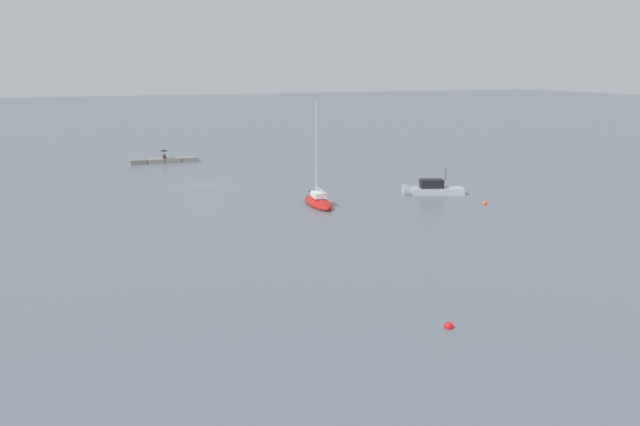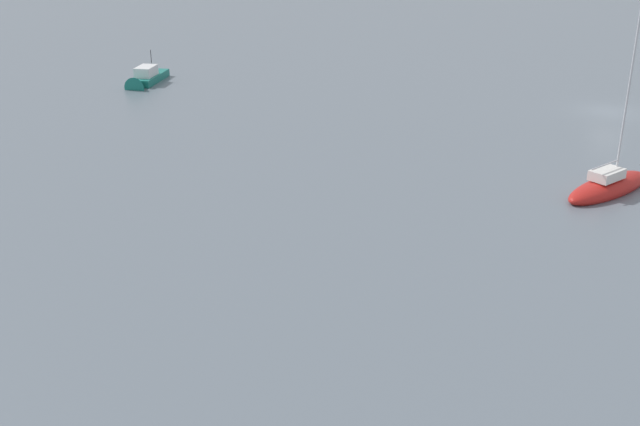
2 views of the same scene
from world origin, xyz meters
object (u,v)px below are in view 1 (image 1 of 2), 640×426
object	(u,v)px
motorboat_grey_near	(428,191)
umbrella_open_black	(164,150)
sailboat_red_near	(318,202)
mooring_buoy_mid	(484,204)
mooring_buoy_near	(449,326)
person_seated_maroon_left	(164,157)

from	to	relation	value
motorboat_grey_near	umbrella_open_black	bearing A→B (deg)	50.99
sailboat_red_near	mooring_buoy_mid	xyz separation A→B (m)	(-14.74, 6.05, -0.26)
umbrella_open_black	mooring_buoy_near	xyz separation A→B (m)	(0.06, 68.59, -1.61)
person_seated_maroon_left	mooring_buoy_near	world-z (taller)	person_seated_maroon_left
mooring_buoy_near	umbrella_open_black	bearing A→B (deg)	-90.05
person_seated_maroon_left	mooring_buoy_mid	distance (m)	47.49
sailboat_red_near	motorboat_grey_near	xyz separation A→B (m)	(-12.78, -0.91, 0.03)
umbrella_open_black	motorboat_grey_near	bearing A→B (deg)	119.10
sailboat_red_near	mooring_buoy_mid	distance (m)	15.93
umbrella_open_black	sailboat_red_near	world-z (taller)	sailboat_red_near
person_seated_maroon_left	sailboat_red_near	world-z (taller)	sailboat_red_near
umbrella_open_black	mooring_buoy_mid	xyz separation A→B (m)	(-21.68, 42.38, -1.61)
mooring_buoy_mid	sailboat_red_near	bearing A→B (deg)	-22.33
person_seated_maroon_left	mooring_buoy_near	xyz separation A→B (m)	(0.07, 68.47, -0.76)
sailboat_red_near	mooring_buoy_mid	world-z (taller)	sailboat_red_near
umbrella_open_black	mooring_buoy_mid	distance (m)	47.63
mooring_buoy_near	mooring_buoy_mid	bearing A→B (deg)	-129.67
mooring_buoy_mid	umbrella_open_black	bearing A→B (deg)	-62.91
person_seated_maroon_left	motorboat_grey_near	size ratio (longest dim) A/B	0.11
person_seated_maroon_left	umbrella_open_black	bearing A→B (deg)	-92.18
person_seated_maroon_left	mooring_buoy_near	distance (m)	68.47
umbrella_open_black	mooring_buoy_near	bearing A→B (deg)	89.95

